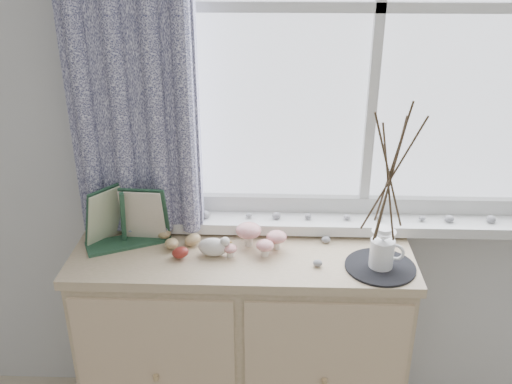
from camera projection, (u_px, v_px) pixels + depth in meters
sideboard at (243, 345)px, 2.20m from camera, size 1.20×0.45×0.85m
botanical_book at (122, 219)px, 1.99m from camera, size 0.35×0.26×0.23m
toadstool_cluster at (257, 237)px, 2.01m from camera, size 0.22×0.15×0.09m
wooden_eggs at (177, 242)px, 2.02m from camera, size 0.16×0.17×0.06m
songbird_figurine at (213, 246)px, 1.97m from camera, size 0.14×0.07×0.07m
crocheted_doily at (380, 267)px, 1.91m from camera, size 0.24×0.24×0.01m
twig_pitcher at (391, 172)px, 1.77m from camera, size 0.27×0.27×0.61m
sideboard_pebbles at (342, 254)px, 1.97m from camera, size 0.25×0.19×0.02m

